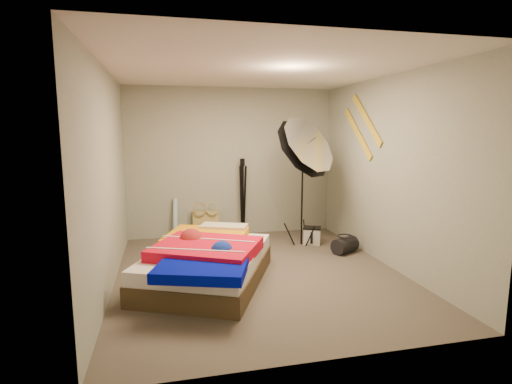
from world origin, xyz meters
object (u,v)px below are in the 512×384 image
object	(u,v)px
tote_bag	(206,224)
duffel_bag	(345,245)
wrapping_roll	(175,219)
photo_umbrella	(302,149)
bed	(207,261)
camera_tripod	(243,192)
camera_case	(312,236)

from	to	relation	value
tote_bag	duffel_bag	world-z (taller)	tote_bag
wrapping_roll	photo_umbrella	xyz separation A→B (m)	(1.86, -0.98, 1.18)
wrapping_roll	tote_bag	bearing A→B (deg)	0.00
photo_umbrella	wrapping_roll	bearing A→B (deg)	152.29
bed	camera_tripod	bearing A→B (deg)	67.59
tote_bag	photo_umbrella	world-z (taller)	photo_umbrella
wrapping_roll	camera_case	xyz separation A→B (m)	(2.10, -0.82, -0.21)
tote_bag	camera_tripod	size ratio (longest dim) A/B	0.33
camera_case	photo_umbrella	bearing A→B (deg)	-122.25
bed	camera_tripod	world-z (taller)	camera_tripod
wrapping_roll	camera_tripod	bearing A→B (deg)	-1.82
wrapping_roll	bed	world-z (taller)	wrapping_roll
tote_bag	bed	distance (m)	2.06
camera_case	wrapping_roll	bearing A→B (deg)	-176.84
wrapping_roll	camera_tripod	distance (m)	1.21
tote_bag	wrapping_roll	distance (m)	0.52
camera_case	duffel_bag	distance (m)	0.63
camera_tripod	bed	bearing A→B (deg)	-112.41
camera_case	photo_umbrella	xyz separation A→B (m)	(-0.24, -0.16, 1.38)
bed	photo_umbrella	xyz separation A→B (m)	(1.55, 1.07, 1.25)
camera_tripod	duffel_bag	bearing A→B (deg)	-46.10
camera_case	bed	size ratio (longest dim) A/B	0.12
camera_case	camera_tripod	world-z (taller)	camera_tripod
camera_tripod	wrapping_roll	bearing A→B (deg)	178.18
bed	camera_tripod	xyz separation A→B (m)	(0.83, 2.01, 0.50)
wrapping_roll	camera_tripod	size ratio (longest dim) A/B	0.51
camera_case	duffel_bag	world-z (taller)	camera_case
camera_case	duffel_bag	xyz separation A→B (m)	(0.31, -0.54, -0.01)
duffel_bag	bed	world-z (taller)	bed
camera_tripod	camera_case	bearing A→B (deg)	-38.89
camera_case	camera_tripod	size ratio (longest dim) A/B	0.19
wrapping_roll	camera_case	distance (m)	2.26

